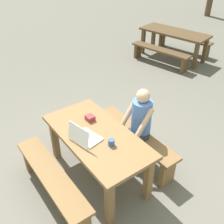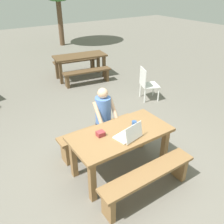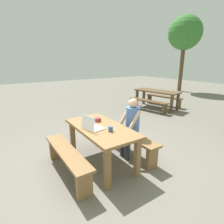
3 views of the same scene
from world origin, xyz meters
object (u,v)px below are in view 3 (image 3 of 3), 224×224
Objects in this scene: picnic_table_mid at (157,93)px; small_pouch at (97,120)px; laptop at (92,126)px; coffee_mug at (111,129)px; tree_left at (185,33)px; person_seated at (131,124)px; picnic_table_front at (101,133)px.

small_pouch is at bearing -74.05° from picnic_table_mid.
laptop is at bearing -42.18° from small_pouch.
tree_left is (-4.99, 8.71, 2.74)m from coffee_mug.
picnic_table_front is at bearing -99.02° from person_seated.
person_seated is at bearing -107.27° from laptop.
tree_left is (-4.80, 8.10, 2.82)m from person_seated.
coffee_mug reaches higher than picnic_table_mid.
picnic_table_mid is at bearing 123.59° from coffee_mug.
tree_left is at bearing 119.80° from coffee_mug.
picnic_table_front is 0.34m from coffee_mug.
laptop reaches higher than small_pouch.
coffee_mug is at bearing -60.20° from tree_left.
picnic_table_front is 1.30× the size of person_seated.
coffee_mug is 10.41m from tree_left.
small_pouch is at bearing -127.24° from person_seated.
laptop is at bearing -85.60° from picnic_table_front.
small_pouch is 0.03× the size of tree_left.
laptop is at bearing -95.94° from person_seated.
laptop is (0.02, -0.20, 0.19)m from picnic_table_front.
laptop reaches higher than coffee_mug.
picnic_table_mid is (-2.53, 3.48, -0.10)m from person_seated.
picnic_table_front is 0.66m from person_seated.
small_pouch is 0.06× the size of picnic_table_mid.
small_pouch is (-0.31, 0.10, 0.16)m from picnic_table_front.
laptop is at bearing -62.18° from tree_left.
picnic_table_mid is (-2.43, 4.12, -0.01)m from picnic_table_front.
coffee_mug is 4.91m from picnic_table_mid.
coffee_mug is at bearing 5.71° from picnic_table_front.
person_seated is 0.63× the size of picnic_table_mid.
picnic_table_front is 13.55× the size of small_pouch.
tree_left is (-4.70, 8.74, 2.91)m from picnic_table_front.
small_pouch is at bearing 162.15° from picnic_table_front.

